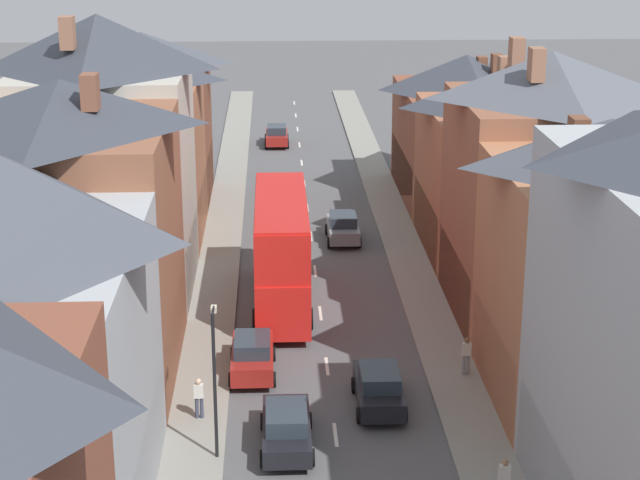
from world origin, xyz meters
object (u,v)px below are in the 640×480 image
at_px(double_decker_bus_lead, 281,250).
at_px(car_near_silver, 277,135).
at_px(car_parked_right_a, 252,355).
at_px(street_lamp, 215,374).
at_px(pedestrian_mid_left, 504,479).
at_px(pedestrian_far_left, 466,354).
at_px(car_parked_left_a, 343,227).
at_px(car_mid_black, 287,427).
at_px(pedestrian_mid_right, 199,396).
at_px(car_parked_left_b, 379,388).

xyz_separation_m(double_decker_bus_lead, car_near_silver, (0.01, 34.82, -2.00)).
height_order(car_parked_right_a, street_lamp, street_lamp).
height_order(double_decker_bus_lead, pedestrian_mid_left, double_decker_bus_lead).
relative_size(car_near_silver, street_lamp, 0.76).
bearing_deg(pedestrian_far_left, double_decker_bus_lead, 131.45).
bearing_deg(pedestrian_far_left, car_near_silver, 99.75).
xyz_separation_m(car_parked_left_a, street_lamp, (-6.05, -24.53, 2.41)).
bearing_deg(car_mid_black, car_near_silver, 90.00).
bearing_deg(double_decker_bus_lead, street_lamp, -99.49).
height_order(car_near_silver, pedestrian_far_left, pedestrian_far_left).
height_order(car_parked_left_a, car_parked_right_a, car_parked_right_a).
bearing_deg(double_decker_bus_lead, car_parked_left_a, 70.01).
distance_m(car_near_silver, pedestrian_mid_right, 46.74).
xyz_separation_m(double_decker_bus_lead, pedestrian_mid_left, (6.92, -18.21, -1.78)).
bearing_deg(car_parked_right_a, pedestrian_mid_left, -51.93).
bearing_deg(car_parked_right_a, car_parked_left_b, -33.42).
height_order(car_mid_black, pedestrian_far_left, pedestrian_far_left).
bearing_deg(car_mid_black, car_parked_right_a, 101.75).
bearing_deg(car_parked_left_b, car_parked_left_a, 90.00).
xyz_separation_m(car_mid_black, car_parked_left_b, (3.60, 3.01, 0.02)).
bearing_deg(pedestrian_mid_right, car_parked_right_a, 64.62).
height_order(double_decker_bus_lead, pedestrian_far_left, double_decker_bus_lead).
relative_size(double_decker_bus_lead, car_parked_right_a, 2.63).
height_order(double_decker_bus_lead, street_lamp, street_lamp).
bearing_deg(car_near_silver, street_lamp, -92.84).
xyz_separation_m(car_parked_right_a, pedestrian_far_left, (8.73, -0.69, 0.19)).
distance_m(double_decker_bus_lead, car_mid_black, 14.12).
distance_m(car_near_silver, pedestrian_mid_left, 53.48).
distance_m(pedestrian_mid_left, pedestrian_mid_right, 12.00).
relative_size(car_near_silver, car_parked_right_a, 1.02).
bearing_deg(car_parked_right_a, street_lamp, -99.49).
bearing_deg(car_parked_left_a, street_lamp, -103.85).
relative_size(pedestrian_mid_left, pedestrian_far_left, 1.00).
distance_m(car_mid_black, street_lamp, 3.51).
height_order(car_near_silver, car_mid_black, car_near_silver).
height_order(double_decker_bus_lead, car_parked_right_a, double_decker_bus_lead).
relative_size(car_parked_left_a, car_parked_left_b, 0.96).
relative_size(double_decker_bus_lead, car_mid_black, 2.45).
bearing_deg(double_decker_bus_lead, car_near_silver, 89.99).
distance_m(car_mid_black, pedestrian_mid_right, 3.90).
height_order(car_parked_right_a, pedestrian_mid_right, pedestrian_mid_right).
bearing_deg(pedestrian_mid_right, car_parked_left_b, 7.07).
distance_m(car_parked_left_a, car_parked_left_b, 20.88).
height_order(car_mid_black, pedestrian_mid_right, pedestrian_mid_right).
bearing_deg(car_parked_left_a, car_mid_black, -98.57).
relative_size(car_near_silver, car_parked_left_a, 1.03).
xyz_separation_m(car_parked_right_a, pedestrian_mid_left, (8.21, -10.49, 0.19)).
bearing_deg(car_parked_left_b, car_parked_right_a, 146.58).
distance_m(car_mid_black, pedestrian_far_left, 9.28).
bearing_deg(car_near_silver, car_parked_left_b, -85.50).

